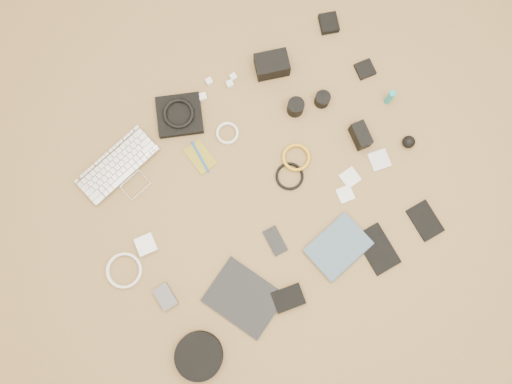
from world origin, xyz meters
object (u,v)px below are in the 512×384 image
laptop (126,174)px  paperback (353,263)px  tablet (244,298)px  dslr_camera (272,65)px  phone (275,241)px  headphone_case (199,356)px

laptop → paperback: (0.62, -0.80, -0.00)m
laptop → tablet: (0.16, -0.69, -0.01)m
dslr_camera → paperback: size_ratio=0.60×
tablet → phone: 0.26m
laptop → tablet: size_ratio=1.27×
laptop → headphone_case: headphone_case is taller
dslr_camera → tablet: bearing=-109.1°
phone → dslr_camera: bearing=63.2°
laptop → tablet: bearing=-89.2°
dslr_camera → paperback: bearing=-81.0°
laptop → phone: bearing=-67.5°
laptop → tablet: laptop is taller
laptop → headphone_case: bearing=-109.8°
laptop → headphone_case: (-0.10, -0.79, 0.01)m
tablet → laptop: bearing=78.7°
phone → headphone_case: 0.55m
dslr_camera → tablet: size_ratio=0.51×
tablet → paperback: 0.47m
phone → paperback: (0.22, -0.24, 0.01)m
paperback → laptop: bearing=26.9°
tablet → headphone_case: headphone_case is taller
paperback → tablet: bearing=65.6°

